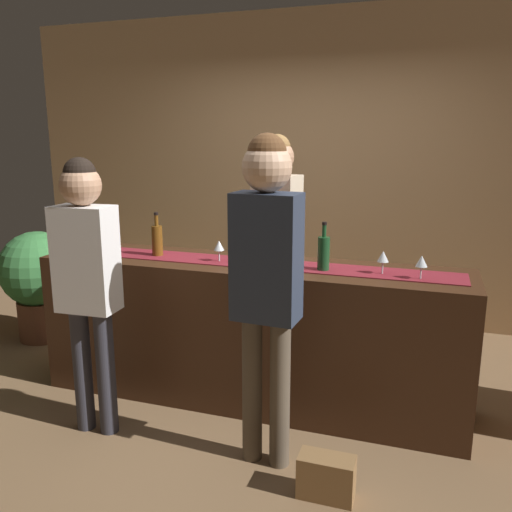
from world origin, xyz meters
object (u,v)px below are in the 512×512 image
Objects in this scene: customer_sipping at (266,266)px; potted_plant_tall at (39,278)px; wine_glass_near_customer at (383,257)px; wine_bottle_green at (324,253)px; wine_glass_mid_counter at (219,246)px; wine_bottle_amber at (157,240)px; bartender at (276,225)px; customer_browsing at (87,269)px; handbag at (326,477)px; wine_glass_far_end at (422,262)px.

customer_sipping is 2.74m from potted_plant_tall.
wine_glass_near_customer is at bearing 53.50° from customer_sipping.
wine_bottle_green is at bearing -11.01° from potted_plant_tall.
wine_glass_near_customer is at bearing 0.65° from wine_glass_mid_counter.
wine_bottle_amber reaches higher than potted_plant_tall.
wine_glass_mid_counter is at bearing 85.49° from bartender.
customer_browsing is 5.91× the size of handbag.
handbag is (0.69, -1.43, -1.00)m from bartender.
wine_glass_far_end is (1.27, -0.04, 0.00)m from wine_glass_mid_counter.
bartender is at bearing 127.77° from wine_bottle_green.
wine_bottle_green is 2.10× the size of wine_glass_mid_counter.
bartender reaches higher than potted_plant_tall.
wine_bottle_green reaches higher than wine_glass_far_end.
customer_sipping is 6.37× the size of handbag.
customer_sipping is at bearing -129.90° from wine_glass_near_customer.
wine_glass_mid_counter is 1.00× the size of wine_glass_far_end.
customer_sipping is (0.31, -1.24, 0.00)m from bartender.
potted_plant_tall is at bearing 17.41° from bartender.
wine_glass_far_end is 0.08× the size of bartender.
wine_bottle_green reaches higher than handbag.
bartender is 1.00× the size of customer_sipping.
wine_bottle_amber reaches higher than wine_glass_mid_counter.
wine_glass_mid_counter is (-0.69, 0.01, -0.01)m from wine_bottle_green.
customer_sipping reaches higher than wine_glass_near_customer.
wine_glass_far_end is 0.95m from customer_sipping.
wine_bottle_amber is 0.18× the size of customer_browsing.
bartender reaches higher than wine_glass_near_customer.
wine_glass_near_customer is at bearing 3.07° from wine_bottle_green.
customer_browsing is (-1.61, -0.65, -0.05)m from wine_glass_near_customer.
wine_glass_near_customer is 1.00× the size of wine_glass_far_end.
wine_glass_mid_counter is at bearing 137.73° from handbag.
wine_bottle_green reaches higher than wine_glass_mid_counter.
wine_bottle_amber is 0.17× the size of bartender.
handbag is at bearing -9.62° from customer_browsing.
handbag is (0.20, -0.81, -0.96)m from wine_bottle_green.
wine_glass_mid_counter is at bearing -179.35° from wine_glass_near_customer.
potted_plant_tall is at bearing 168.99° from wine_bottle_green.
customer_sipping reaches higher than wine_bottle_amber.
wine_bottle_amber reaches higher than handbag.
customer_sipping is at bearing 152.86° from handbag.
wine_bottle_green is at bearing 77.49° from customer_sipping.
customer_browsing reaches higher than wine_glass_mid_counter.
customer_browsing reaches higher than wine_bottle_green.
wine_glass_near_customer is 1.73m from customer_browsing.
potted_plant_tall is at bearing 165.35° from wine_glass_mid_counter.
handbag is (-0.15, -0.83, -0.95)m from wine_glass_near_customer.
customer_browsing is (-0.56, -0.64, -0.05)m from wine_glass_mid_counter.
customer_browsing is (-0.09, -0.67, -0.05)m from wine_bottle_amber.
customer_sipping is (-0.53, -0.63, 0.05)m from wine_glass_near_customer.
bartender is at bearing 144.17° from wine_glass_near_customer.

